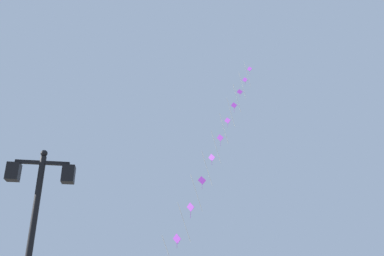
# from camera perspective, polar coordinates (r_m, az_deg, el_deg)

# --- Properties ---
(twin_lantern_lamp_post) EXTENTS (1.49, 0.28, 4.57)m
(twin_lantern_lamp_post) POSITION_cam_1_polar(r_m,az_deg,el_deg) (9.73, -21.18, -10.66)
(twin_lantern_lamp_post) COLOR black
(twin_lantern_lamp_post) RESTS_ON ground_plane
(kite_train) EXTENTS (9.21, 11.89, 19.70)m
(kite_train) POSITION_cam_1_polar(r_m,az_deg,el_deg) (25.20, 3.57, -2.39)
(kite_train) COLOR brown
(kite_train) RESTS_ON ground_plane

